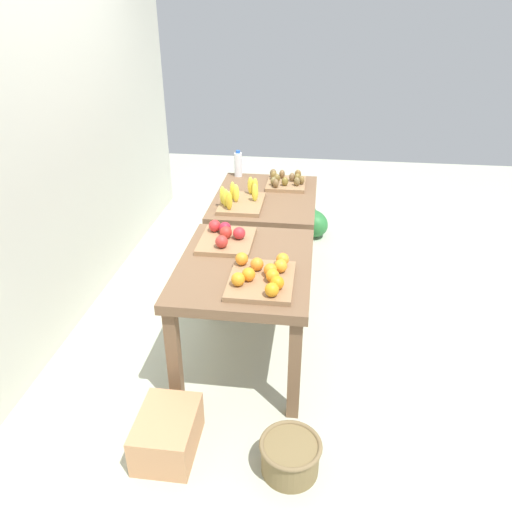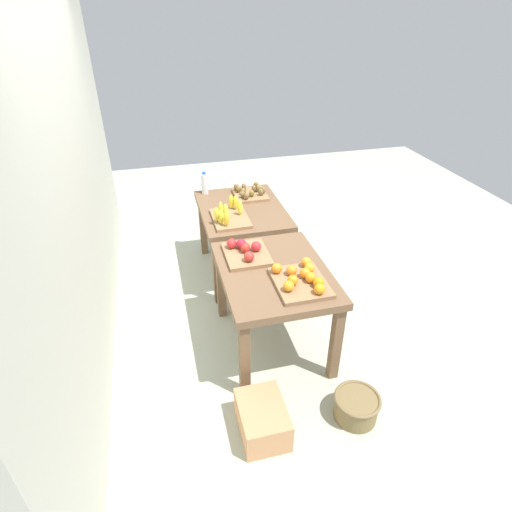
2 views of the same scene
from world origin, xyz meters
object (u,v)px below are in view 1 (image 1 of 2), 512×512
display_table_left (245,278)px  apple_bin (226,238)px  cardboard_produce_box (167,433)px  watermelon_pile (300,219)px  water_bottle (238,164)px  wicker_basket (290,456)px  banana_crate (241,200)px  display_table_right (265,208)px  kiwi_bin (286,181)px  orange_bin (263,276)px

display_table_left → apple_bin: size_ratio=2.60×
display_table_left → cardboard_produce_box: display_table_left is taller
display_table_left → watermelon_pile: 2.11m
apple_bin → water_bottle: (1.31, 0.13, 0.07)m
watermelon_pile → wicker_basket: 2.88m
display_table_left → wicker_basket: 1.05m
cardboard_produce_box → banana_crate: bearing=-4.5°
display_table_right → apple_bin: size_ratio=2.60×
apple_bin → watermelon_pile: bearing=-13.1°
display_table_left → kiwi_bin: kiwi_bin is taller
kiwi_bin → water_bottle: bearing=66.4°
orange_bin → cardboard_produce_box: orange_bin is taller
water_bottle → wicker_basket: water_bottle is taller
wicker_basket → cardboard_produce_box: cardboard_produce_box is taller
wicker_basket → orange_bin: bearing=19.2°
orange_bin → cardboard_produce_box: size_ratio=1.10×
display_table_right → banana_crate: bearing=143.9°
kiwi_bin → watermelon_pile: 0.92m
display_table_right → watermelon_pile: (0.92, -0.26, -0.49)m
apple_bin → kiwi_bin: bearing=-15.1°
apple_bin → kiwi_bin: 1.16m
apple_bin → water_bottle: bearing=5.8°
orange_bin → banana_crate: (1.11, 0.30, 0.01)m
display_table_left → banana_crate: 0.92m
kiwi_bin → cardboard_produce_box: kiwi_bin is taller
apple_bin → wicker_basket: bearing=-155.0°
display_table_left → kiwi_bin: (1.37, -0.14, 0.14)m
orange_bin → water_bottle: water_bottle is taller
kiwi_bin → wicker_basket: 2.32m
display_table_left → display_table_right: bearing=0.0°
orange_bin → display_table_left: bearing=31.4°
water_bottle → wicker_basket: size_ratio=0.73×
apple_bin → water_bottle: 1.32m
banana_crate → cardboard_produce_box: banana_crate is taller
apple_bin → water_bottle: water_bottle is taller
kiwi_bin → cardboard_produce_box: bearing=168.5°
water_bottle → orange_bin: bearing=-166.6°
apple_bin → cardboard_produce_box: bearing=172.3°
display_table_right → orange_bin: 1.35m
display_table_right → orange_bin: size_ratio=2.36×
banana_crate → wicker_basket: (-1.73, -0.52, -0.67)m
display_table_right → wicker_basket: bearing=-169.9°
kiwi_bin → water_bottle: (0.19, 0.43, 0.07)m
display_table_right → kiwi_bin: (0.25, -0.14, 0.14)m
display_table_left → orange_bin: size_ratio=2.36×
watermelon_pile → banana_crate: bearing=159.8°
water_bottle → watermelon_pile: water_bottle is taller
banana_crate → display_table_left: bearing=-169.5°
kiwi_bin → watermelon_pile: (0.66, -0.11, -0.63)m
apple_bin → kiwi_bin: (1.12, -0.30, -0.00)m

